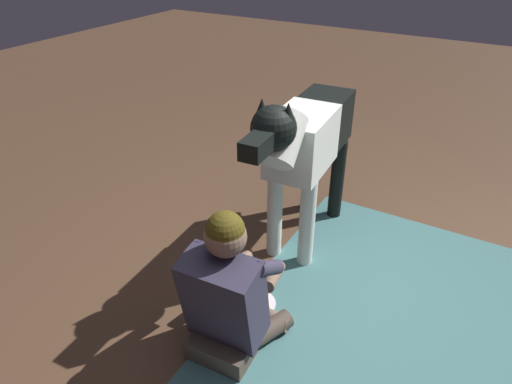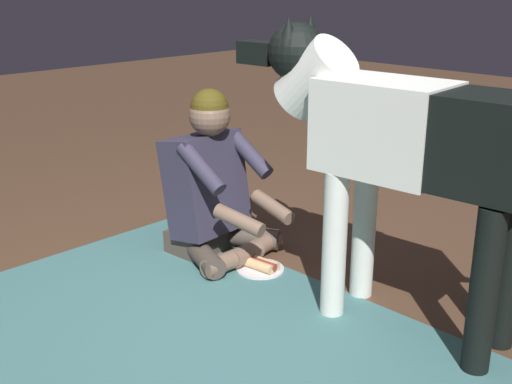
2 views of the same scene
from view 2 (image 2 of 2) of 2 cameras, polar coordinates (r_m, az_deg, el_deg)
name	(u,v)px [view 2 (image 2 of 2)]	position (r m, az deg, el deg)	size (l,w,h in m)	color
ground_plane	(222,339)	(2.70, -3.03, -12.84)	(15.47, 15.47, 0.00)	brown
area_rug	(146,360)	(2.60, -9.74, -14.44)	(2.30, 2.00, 0.01)	#437474
person_sitting_on_floor	(213,188)	(3.34, -3.87, 0.31)	(0.67, 0.58, 0.88)	#4F4239
large_dog	(398,138)	(2.61, 12.43, 4.65)	(1.56, 0.39, 1.25)	white
hot_dog_on_plate	(260,266)	(3.26, 0.38, -6.55)	(0.24, 0.24, 0.06)	white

